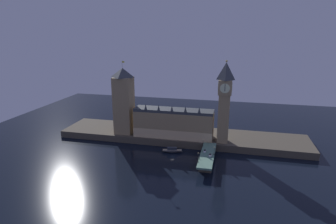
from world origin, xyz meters
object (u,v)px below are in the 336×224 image
(victoria_tower, at_px, (124,101))
(car_southbound_lead, at_px, (210,155))
(pedestrian_mid_walk, at_px, (214,153))
(pedestrian_near_rail, at_px, (200,158))
(car_northbound_lead, at_px, (205,151))
(street_lamp_near, at_px, (198,156))
(clock_tower, at_px, (224,100))
(street_lamp_far, at_px, (203,142))
(street_lamp_mid, at_px, (214,150))
(boat_upstream, at_px, (172,150))

(victoria_tower, relative_size, car_southbound_lead, 16.04)
(victoria_tower, xyz_separation_m, pedestrian_mid_walk, (82.84, -33.56, -27.44))
(victoria_tower, relative_size, pedestrian_near_rail, 36.10)
(car_northbound_lead, xyz_separation_m, car_southbound_lead, (4.53, -6.65, 0.00))
(victoria_tower, height_order, street_lamp_near, victoria_tower)
(clock_tower, xyz_separation_m, street_lamp_far, (-14.30, -16.21, -30.78))
(street_lamp_mid, height_order, street_lamp_far, street_lamp_mid)
(car_northbound_lead, relative_size, street_lamp_near, 0.58)
(car_southbound_lead, bearing_deg, street_lamp_mid, 45.15)
(car_southbound_lead, height_order, street_lamp_near, street_lamp_near)
(clock_tower, xyz_separation_m, pedestrian_mid_walk, (-4.83, -30.33, -33.68))
(street_lamp_near, bearing_deg, pedestrian_near_rail, 85.09)
(victoria_tower, xyz_separation_m, car_northbound_lead, (76.04, -30.18, -27.56))
(clock_tower, xyz_separation_m, street_lamp_near, (-14.30, -45.65, -29.98))
(pedestrian_mid_walk, bearing_deg, street_lamp_far, 123.84)
(car_northbound_lead, xyz_separation_m, street_lamp_near, (-2.67, -18.69, 3.82))
(victoria_tower, distance_m, street_lamp_far, 79.78)
(clock_tower, relative_size, boat_upstream, 3.80)
(clock_tower, bearing_deg, pedestrian_mid_walk, -99.05)
(clock_tower, relative_size, street_lamp_far, 11.22)
(car_southbound_lead, height_order, pedestrian_near_rail, pedestrian_near_rail)
(pedestrian_near_rail, relative_size, street_lamp_mid, 0.27)
(street_lamp_mid, bearing_deg, car_southbound_lead, -134.85)
(pedestrian_mid_walk, bearing_deg, street_lamp_mid, -56.34)
(car_northbound_lead, distance_m, street_lamp_far, 11.48)
(street_lamp_mid, relative_size, street_lamp_far, 1.09)
(street_lamp_far, bearing_deg, boat_upstream, -175.91)
(clock_tower, distance_m, street_lamp_mid, 43.63)
(pedestrian_near_rail, relative_size, street_lamp_far, 0.30)
(car_northbound_lead, height_order, car_southbound_lead, car_northbound_lead)
(clock_tower, relative_size, car_southbound_lead, 16.73)
(clock_tower, height_order, street_lamp_far, clock_tower)
(clock_tower, distance_m, victoria_tower, 87.96)
(clock_tower, bearing_deg, car_southbound_lead, -101.92)
(car_northbound_lead, distance_m, car_southbound_lead, 8.05)
(victoria_tower, distance_m, street_lamp_mid, 93.18)
(car_southbound_lead, bearing_deg, street_lamp_far, 112.47)
(car_northbound_lead, xyz_separation_m, boat_upstream, (-27.23, 8.99, -6.17))
(victoria_tower, height_order, car_northbound_lead, victoria_tower)
(pedestrian_mid_walk, relative_size, boat_upstream, 0.09)
(clock_tower, height_order, car_northbound_lead, clock_tower)
(car_northbound_lead, distance_m, pedestrian_mid_walk, 7.59)
(car_southbound_lead, bearing_deg, clock_tower, 78.08)
(clock_tower, height_order, street_lamp_near, clock_tower)
(clock_tower, bearing_deg, victoria_tower, 177.89)
(victoria_tower, height_order, car_southbound_lead, victoria_tower)
(car_southbound_lead, height_order, pedestrian_mid_walk, pedestrian_mid_walk)
(street_lamp_far, bearing_deg, clock_tower, 48.59)
(pedestrian_near_rail, distance_m, pedestrian_mid_walk, 13.99)
(street_lamp_far, xyz_separation_m, boat_upstream, (-24.56, -1.76, -9.19))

